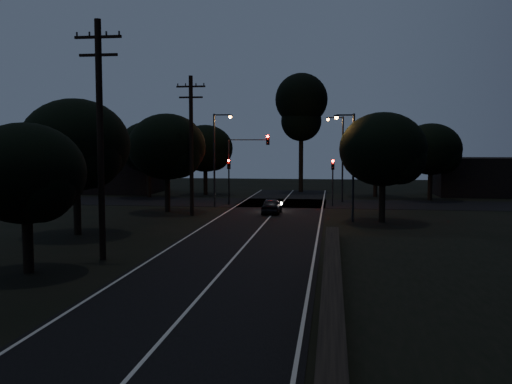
# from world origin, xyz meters

# --- Properties ---
(road_surface) EXTENTS (60.00, 70.00, 0.03)m
(road_surface) POSITION_xyz_m (0.00, 31.12, 0.01)
(road_surface) COLOR black
(road_surface) RESTS_ON ground
(retaining_wall) EXTENTS (6.93, 26.00, 1.60)m
(retaining_wall) POSITION_xyz_m (7.74, 3.00, 0.62)
(retaining_wall) COLOR black
(retaining_wall) RESTS_ON ground
(utility_pole_mid) EXTENTS (2.20, 0.30, 11.00)m
(utility_pole_mid) POSITION_xyz_m (-6.00, 15.00, 5.74)
(utility_pole_mid) COLOR black
(utility_pole_mid) RESTS_ON ground
(utility_pole_far) EXTENTS (2.20, 0.30, 10.50)m
(utility_pole_far) POSITION_xyz_m (-6.00, 32.00, 5.48)
(utility_pole_far) COLOR black
(utility_pole_far) RESTS_ON ground
(tree_left_b) EXTENTS (4.93, 4.93, 6.26)m
(tree_left_b) POSITION_xyz_m (-7.83, 11.90, 4.06)
(tree_left_b) COLOR black
(tree_left_b) RESTS_ON ground
(tree_left_c) EXTENTS (6.39, 6.39, 8.07)m
(tree_left_c) POSITION_xyz_m (-10.27, 21.87, 5.22)
(tree_left_c) COLOR black
(tree_left_c) RESTS_ON ground
(tree_left_d) EXTENTS (6.17, 6.17, 7.83)m
(tree_left_d) POSITION_xyz_m (-8.28, 33.88, 5.07)
(tree_left_d) COLOR black
(tree_left_d) RESTS_ON ground
(tree_far_nw) EXTENTS (5.92, 5.92, 7.50)m
(tree_far_nw) POSITION_xyz_m (-8.79, 49.88, 4.86)
(tree_far_nw) COLOR black
(tree_far_nw) RESTS_ON ground
(tree_far_w) EXTENTS (6.04, 6.04, 7.71)m
(tree_far_w) POSITION_xyz_m (-13.79, 45.88, 5.01)
(tree_far_w) COLOR black
(tree_far_w) RESTS_ON ground
(tree_far_ne) EXTENTS (6.09, 6.09, 7.70)m
(tree_far_ne) POSITION_xyz_m (9.22, 49.88, 4.98)
(tree_far_ne) COLOR black
(tree_far_ne) RESTS_ON ground
(tree_far_e) EXTENTS (5.86, 5.86, 7.44)m
(tree_far_e) POSITION_xyz_m (14.21, 46.88, 4.82)
(tree_far_e) COLOR black
(tree_far_e) RESTS_ON ground
(tree_right_a) EXTENTS (5.97, 5.97, 7.59)m
(tree_right_a) POSITION_xyz_m (8.21, 29.88, 4.92)
(tree_right_a) COLOR black
(tree_right_a) RESTS_ON ground
(tall_pine) EXTENTS (5.91, 5.91, 13.44)m
(tall_pine) POSITION_xyz_m (1.00, 55.00, 9.68)
(tall_pine) COLOR black
(tall_pine) RESTS_ON ground
(building_left) EXTENTS (10.00, 8.00, 4.40)m
(building_left) POSITION_xyz_m (-20.00, 52.00, 2.20)
(building_left) COLOR black
(building_left) RESTS_ON ground
(building_right) EXTENTS (9.00, 7.00, 4.00)m
(building_right) POSITION_xyz_m (20.00, 53.00, 2.00)
(building_right) COLOR black
(building_right) RESTS_ON ground
(signal_left) EXTENTS (0.28, 0.35, 4.10)m
(signal_left) POSITION_xyz_m (-4.60, 39.99, 2.84)
(signal_left) COLOR black
(signal_left) RESTS_ON ground
(signal_right) EXTENTS (0.28, 0.35, 4.10)m
(signal_right) POSITION_xyz_m (4.60, 39.99, 2.84)
(signal_right) COLOR black
(signal_right) RESTS_ON ground
(signal_mast) EXTENTS (3.70, 0.35, 6.25)m
(signal_mast) POSITION_xyz_m (-2.91, 39.99, 4.34)
(signal_mast) COLOR black
(signal_mast) RESTS_ON ground
(streetlight_a) EXTENTS (1.66, 0.26, 8.00)m
(streetlight_a) POSITION_xyz_m (-5.31, 38.00, 4.64)
(streetlight_a) COLOR black
(streetlight_a) RESTS_ON ground
(streetlight_b) EXTENTS (1.66, 0.26, 8.00)m
(streetlight_b) POSITION_xyz_m (5.31, 44.00, 4.64)
(streetlight_b) COLOR black
(streetlight_b) RESTS_ON ground
(streetlight_c) EXTENTS (1.46, 0.26, 7.50)m
(streetlight_c) POSITION_xyz_m (5.83, 30.00, 4.35)
(streetlight_c) COLOR black
(streetlight_c) RESTS_ON ground
(car) EXTENTS (1.44, 3.56, 1.21)m
(car) POSITION_xyz_m (-0.10, 33.92, 0.60)
(car) COLOR black
(car) RESTS_ON ground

